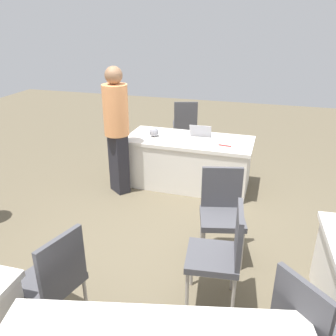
{
  "coord_description": "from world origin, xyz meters",
  "views": [
    {
      "loc": [
        -0.86,
        3.25,
        2.37
      ],
      "look_at": [
        0.07,
        0.01,
        0.9
      ],
      "focal_mm": 37.49,
      "sensor_mm": 36.0,
      "label": 1
    }
  ],
  "objects_px": {
    "chair_tucked_left": "(185,122)",
    "chair_tucked_right": "(53,277)",
    "chair_back_row": "(222,209)",
    "scissors_red": "(225,146)",
    "chair_aisle": "(222,251)",
    "yarn_ball": "(154,132)",
    "laptop_silver": "(199,138)",
    "table_foreground": "(188,162)",
    "chair_near_front": "(310,325)",
    "person_organiser": "(117,125)"
  },
  "relations": [
    {
      "from": "chair_tucked_left",
      "to": "chair_back_row",
      "type": "distance_m",
      "value": 3.15
    },
    {
      "from": "table_foreground",
      "to": "scissors_red",
      "type": "xyz_separation_m",
      "value": [
        -0.54,
        0.16,
        0.37
      ]
    },
    {
      "from": "laptop_silver",
      "to": "yarn_ball",
      "type": "xyz_separation_m",
      "value": [
        0.68,
        -0.01,
        0.03
      ]
    },
    {
      "from": "chair_tucked_left",
      "to": "chair_aisle",
      "type": "height_order",
      "value": "chair_aisle"
    },
    {
      "from": "laptop_silver",
      "to": "scissors_red",
      "type": "distance_m",
      "value": 0.4
    },
    {
      "from": "chair_tucked_left",
      "to": "yarn_ball",
      "type": "relative_size",
      "value": 7.05
    },
    {
      "from": "chair_tucked_left",
      "to": "person_organiser",
      "type": "relative_size",
      "value": 0.54
    },
    {
      "from": "chair_tucked_left",
      "to": "chair_aisle",
      "type": "xyz_separation_m",
      "value": [
        -1.2,
        3.66,
        0.0
      ]
    },
    {
      "from": "chair_near_front",
      "to": "chair_back_row",
      "type": "distance_m",
      "value": 1.5
    },
    {
      "from": "yarn_ball",
      "to": "chair_tucked_right",
      "type": "bearing_deg",
      "value": 92.79
    },
    {
      "from": "scissors_red",
      "to": "person_organiser",
      "type": "bearing_deg",
      "value": -159.7
    },
    {
      "from": "chair_near_front",
      "to": "person_organiser",
      "type": "height_order",
      "value": "person_organiser"
    },
    {
      "from": "chair_near_front",
      "to": "chair_tucked_right",
      "type": "xyz_separation_m",
      "value": [
        1.85,
        0.07,
        -0.0
      ]
    },
    {
      "from": "chair_aisle",
      "to": "chair_tucked_left",
      "type": "bearing_deg",
      "value": 11.41
    },
    {
      "from": "chair_back_row",
      "to": "scissors_red",
      "type": "height_order",
      "value": "chair_back_row"
    },
    {
      "from": "table_foreground",
      "to": "chair_aisle",
      "type": "xyz_separation_m",
      "value": [
        -0.81,
        2.28,
        0.2
      ]
    },
    {
      "from": "chair_back_row",
      "to": "person_organiser",
      "type": "xyz_separation_m",
      "value": [
        1.62,
        -1.08,
        0.45
      ]
    },
    {
      "from": "chair_aisle",
      "to": "person_organiser",
      "type": "xyz_separation_m",
      "value": [
        1.72,
        -1.79,
        0.44
      ]
    },
    {
      "from": "table_foreground",
      "to": "chair_back_row",
      "type": "xyz_separation_m",
      "value": [
        -0.71,
        1.57,
        0.19
      ]
    },
    {
      "from": "table_foreground",
      "to": "chair_tucked_right",
      "type": "height_order",
      "value": "chair_tucked_right"
    },
    {
      "from": "table_foreground",
      "to": "chair_tucked_left",
      "type": "height_order",
      "value": "chair_tucked_left"
    },
    {
      "from": "chair_near_front",
      "to": "laptop_silver",
      "type": "xyz_separation_m",
      "value": [
        1.31,
        -2.82,
        0.23
      ]
    },
    {
      "from": "chair_near_front",
      "to": "scissors_red",
      "type": "height_order",
      "value": "chair_near_front"
    },
    {
      "from": "chair_tucked_left",
      "to": "chair_tucked_right",
      "type": "xyz_separation_m",
      "value": [
        -0.01,
        4.31,
        -0.02
      ]
    },
    {
      "from": "table_foreground",
      "to": "chair_tucked_right",
      "type": "xyz_separation_m",
      "value": [
        0.38,
        2.93,
        0.17
      ]
    },
    {
      "from": "chair_aisle",
      "to": "yarn_ball",
      "type": "distance_m",
      "value": 2.62
    },
    {
      "from": "chair_tucked_right",
      "to": "scissors_red",
      "type": "distance_m",
      "value": 2.93
    },
    {
      "from": "table_foreground",
      "to": "person_organiser",
      "type": "bearing_deg",
      "value": 28.44
    },
    {
      "from": "laptop_silver",
      "to": "chair_near_front",
      "type": "bearing_deg",
      "value": 112.47
    },
    {
      "from": "table_foreground",
      "to": "yarn_ball",
      "type": "relative_size",
      "value": 13.49
    },
    {
      "from": "yarn_ball",
      "to": "scissors_red",
      "type": "distance_m",
      "value": 1.07
    },
    {
      "from": "yarn_ball",
      "to": "chair_tucked_left",
      "type": "bearing_deg",
      "value": -95.37
    },
    {
      "from": "chair_back_row",
      "to": "laptop_silver",
      "type": "bearing_deg",
      "value": -83.46
    },
    {
      "from": "chair_near_front",
      "to": "person_organiser",
      "type": "relative_size",
      "value": 0.53
    },
    {
      "from": "chair_tucked_right",
      "to": "yarn_ball",
      "type": "xyz_separation_m",
      "value": [
        0.14,
        -2.89,
        0.26
      ]
    },
    {
      "from": "yarn_ball",
      "to": "chair_aisle",
      "type": "bearing_deg",
      "value": 120.75
    },
    {
      "from": "chair_back_row",
      "to": "yarn_ball",
      "type": "bearing_deg",
      "value": -64.58
    },
    {
      "from": "laptop_silver",
      "to": "scissors_red",
      "type": "height_order",
      "value": "laptop_silver"
    },
    {
      "from": "yarn_ball",
      "to": "scissors_red",
      "type": "xyz_separation_m",
      "value": [
        -1.06,
        0.12,
        -0.06
      ]
    },
    {
      "from": "chair_tucked_left",
      "to": "table_foreground",
      "type": "bearing_deg",
      "value": -91.02
    },
    {
      "from": "chair_near_front",
      "to": "chair_tucked_right",
      "type": "height_order",
      "value": "chair_near_front"
    },
    {
      "from": "chair_tucked_right",
      "to": "chair_back_row",
      "type": "distance_m",
      "value": 1.75
    },
    {
      "from": "chair_back_row",
      "to": "chair_tucked_right",
      "type": "bearing_deg",
      "value": 37.74
    },
    {
      "from": "chair_near_front",
      "to": "chair_aisle",
      "type": "bearing_deg",
      "value": -177.23
    },
    {
      "from": "table_foreground",
      "to": "chair_aisle",
      "type": "distance_m",
      "value": 2.43
    },
    {
      "from": "chair_near_front",
      "to": "laptop_silver",
      "type": "height_order",
      "value": "chair_near_front"
    },
    {
      "from": "chair_tucked_right",
      "to": "chair_tucked_left",
      "type": "bearing_deg",
      "value": 15.53
    },
    {
      "from": "scissors_red",
      "to": "chair_tucked_left",
      "type": "bearing_deg",
      "value": 128.42
    },
    {
      "from": "table_foreground",
      "to": "laptop_silver",
      "type": "distance_m",
      "value": 0.43
    },
    {
      "from": "person_organiser",
      "to": "chair_tucked_right",
      "type": "bearing_deg",
      "value": -41.1
    }
  ]
}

